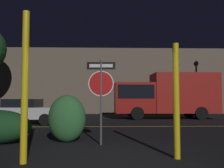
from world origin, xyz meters
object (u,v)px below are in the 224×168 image
(yellow_pole_left, at_px, (25,86))
(yellow_pole_right, at_px, (176,100))
(delivery_truck, at_px, (165,95))
(stop_sign, at_px, (101,85))
(passing_car_2, at_px, (25,111))
(hedge_bush_2, at_px, (67,118))

(yellow_pole_left, xyz_separation_m, yellow_pole_right, (3.35, 0.32, -0.30))
(yellow_pole_right, xyz_separation_m, delivery_truck, (2.57, 11.60, 0.34))
(yellow_pole_left, height_order, yellow_pole_right, yellow_pole_left)
(stop_sign, height_order, delivery_truck, delivery_truck)
(passing_car_2, bearing_deg, hedge_bush_2, 31.54)
(hedge_bush_2, bearing_deg, yellow_pole_right, -38.70)
(stop_sign, distance_m, delivery_truck, 10.76)
(hedge_bush_2, bearing_deg, delivery_truck, 59.97)
(passing_car_2, bearing_deg, stop_sign, 36.76)
(stop_sign, distance_m, hedge_bush_2, 1.58)
(passing_car_2, xyz_separation_m, delivery_truck, (8.57, 3.46, 0.97))
(yellow_pole_right, xyz_separation_m, hedge_bush_2, (-2.83, 2.27, -0.58))
(hedge_bush_2, bearing_deg, stop_sign, -25.85)
(stop_sign, xyz_separation_m, yellow_pole_left, (-1.60, -2.07, -0.14))
(yellow_pole_left, xyz_separation_m, delivery_truck, (5.92, 11.93, 0.03))
(yellow_pole_right, bearing_deg, stop_sign, 135.13)
(stop_sign, relative_size, hedge_bush_2, 1.71)
(hedge_bush_2, height_order, delivery_truck, delivery_truck)
(yellow_pole_left, distance_m, delivery_truck, 13.31)
(hedge_bush_2, xyz_separation_m, delivery_truck, (5.40, 9.34, 0.92))
(yellow_pole_right, relative_size, hedge_bush_2, 1.79)
(delivery_truck, bearing_deg, yellow_pole_right, 166.70)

